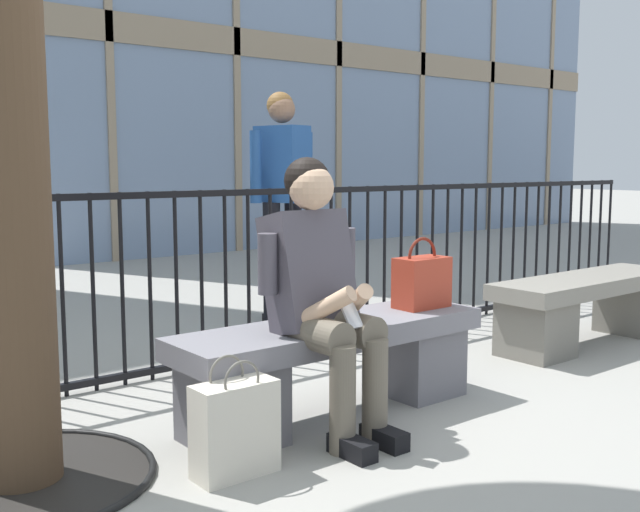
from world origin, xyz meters
The scene contains 8 objects.
ground_plane centered at (0.00, 0.00, 0.00)m, with size 60.00×60.00×0.00m, color #9E9B93.
stone_bench centered at (0.00, 0.00, 0.27)m, with size 1.60×0.44×0.45m.
seated_person_with_phone centered at (-0.18, -0.13, 0.65)m, with size 0.52×0.66×1.21m.
handbag_on_bench centered at (0.58, -0.01, 0.59)m, with size 0.28×0.16×0.36m.
shopping_bag centered at (-0.73, -0.29, 0.19)m, with size 0.32×0.15×0.46m.
bystander_at_railing centered at (1.09, 1.90, 1.00)m, with size 0.55×0.42×1.71m.
plaza_railing centered at (0.00, 1.08, 0.52)m, with size 8.49×0.04×1.04m.
stone_bench_far centered at (2.22, 0.05, 0.27)m, with size 1.60×0.44×0.45m.
Camera 1 is at (-2.19, -2.63, 1.18)m, focal length 42.02 mm.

